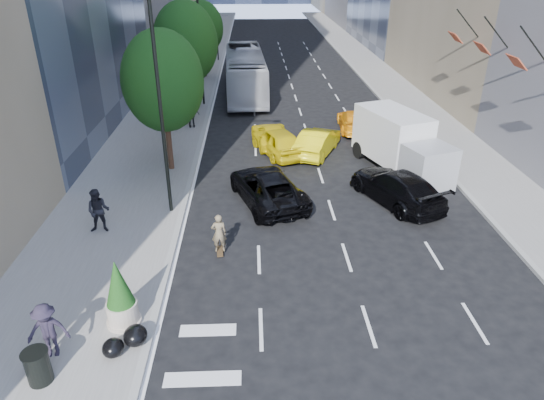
{
  "coord_description": "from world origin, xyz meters",
  "views": [
    {
      "loc": [
        -2.64,
        -16.02,
        10.76
      ],
      "look_at": [
        -1.9,
        2.0,
        1.6
      ],
      "focal_mm": 32.0,
      "sensor_mm": 36.0,
      "label": 1
    }
  ],
  "objects_px": {
    "skateboarder": "(219,236)",
    "black_sedan_mercedes": "(396,187)",
    "trash_can": "(38,367)",
    "black_sedan_lincoln": "(267,187)",
    "box_truck": "(401,143)",
    "planter_shrub": "(120,294)",
    "city_bus": "(245,73)"
  },
  "relations": [
    {
      "from": "city_bus",
      "to": "box_truck",
      "type": "distance_m",
      "value": 18.88
    },
    {
      "from": "black_sedan_lincoln",
      "to": "black_sedan_mercedes",
      "type": "xyz_separation_m",
      "value": [
        6.2,
        -0.27,
        0.03
      ]
    },
    {
      "from": "skateboarder",
      "to": "trash_can",
      "type": "bearing_deg",
      "value": 50.03
    },
    {
      "from": "black_sedan_mercedes",
      "to": "trash_can",
      "type": "relative_size",
      "value": 5.56
    },
    {
      "from": "skateboarder",
      "to": "black_sedan_mercedes",
      "type": "height_order",
      "value": "skateboarder"
    },
    {
      "from": "city_bus",
      "to": "skateboarder",
      "type": "bearing_deg",
      "value": -94.26
    },
    {
      "from": "black_sedan_lincoln",
      "to": "trash_can",
      "type": "bearing_deg",
      "value": 40.5
    },
    {
      "from": "skateboarder",
      "to": "planter_shrub",
      "type": "relative_size",
      "value": 0.69
    },
    {
      "from": "box_truck",
      "to": "trash_can",
      "type": "bearing_deg",
      "value": -153.3
    },
    {
      "from": "black_sedan_lincoln",
      "to": "black_sedan_mercedes",
      "type": "distance_m",
      "value": 6.21
    },
    {
      "from": "city_bus",
      "to": "box_truck",
      "type": "bearing_deg",
      "value": -65.26
    },
    {
      "from": "black_sedan_mercedes",
      "to": "box_truck",
      "type": "distance_m",
      "value": 4.05
    },
    {
      "from": "planter_shrub",
      "to": "trash_can",
      "type": "bearing_deg",
      "value": -127.17
    },
    {
      "from": "black_sedan_lincoln",
      "to": "box_truck",
      "type": "distance_m",
      "value": 8.21
    },
    {
      "from": "black_sedan_mercedes",
      "to": "box_truck",
      "type": "xyz_separation_m",
      "value": [
        1.18,
        3.79,
        0.79
      ]
    },
    {
      "from": "city_bus",
      "to": "trash_can",
      "type": "bearing_deg",
      "value": -102.16
    },
    {
      "from": "black_sedan_mercedes",
      "to": "planter_shrub",
      "type": "bearing_deg",
      "value": 13.89
    },
    {
      "from": "skateboarder",
      "to": "trash_can",
      "type": "distance_m",
      "value": 7.96
    },
    {
      "from": "box_truck",
      "to": "planter_shrub",
      "type": "xyz_separation_m",
      "value": [
        -12.28,
        -12.21,
        -0.31
      ]
    },
    {
      "from": "planter_shrub",
      "to": "skateboarder",
      "type": "bearing_deg",
      "value": 55.77
    },
    {
      "from": "black_sedan_lincoln",
      "to": "city_bus",
      "type": "height_order",
      "value": "city_bus"
    },
    {
      "from": "skateboarder",
      "to": "city_bus",
      "type": "bearing_deg",
      "value": -96.65
    },
    {
      "from": "city_bus",
      "to": "planter_shrub",
      "type": "bearing_deg",
      "value": -99.54
    },
    {
      "from": "black_sedan_lincoln",
      "to": "planter_shrub",
      "type": "distance_m",
      "value": 9.98
    },
    {
      "from": "skateboarder",
      "to": "city_bus",
      "type": "distance_m",
      "value": 24.88
    },
    {
      "from": "black_sedan_mercedes",
      "to": "trash_can",
      "type": "xyz_separation_m",
      "value": [
        -12.86,
        -10.73,
        -0.15
      ]
    },
    {
      "from": "city_bus",
      "to": "trash_can",
      "type": "xyz_separation_m",
      "value": [
        -5.46,
        -31.34,
        -1.2
      ]
    },
    {
      "from": "skateboarder",
      "to": "black_sedan_lincoln",
      "type": "relative_size",
      "value": 0.3
    },
    {
      "from": "skateboarder",
      "to": "black_sedan_mercedes",
      "type": "xyz_separation_m",
      "value": [
        8.26,
        4.24,
        -0.02
      ]
    },
    {
      "from": "box_truck",
      "to": "trash_can",
      "type": "xyz_separation_m",
      "value": [
        -14.04,
        -14.52,
        -0.95
      ]
    },
    {
      "from": "black_sedan_lincoln",
      "to": "box_truck",
      "type": "xyz_separation_m",
      "value": [
        7.38,
        3.52,
        0.82
      ]
    },
    {
      "from": "skateboarder",
      "to": "trash_can",
      "type": "height_order",
      "value": "skateboarder"
    }
  ]
}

